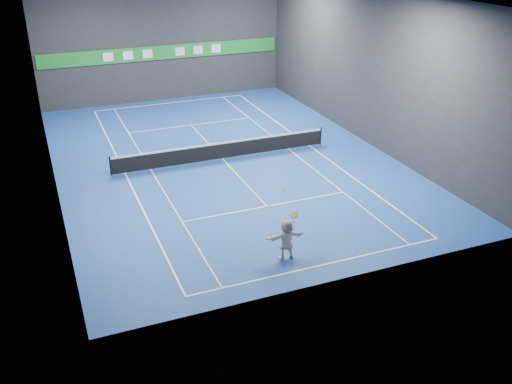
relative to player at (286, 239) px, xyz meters
name	(u,v)px	position (x,y,z in m)	size (l,w,h in m)	color
ground	(223,159)	(1.08, 10.87, -0.86)	(26.00, 26.00, 0.00)	navy
wall_back	(162,38)	(1.08, 23.87, 3.64)	(18.00, 0.10, 9.00)	#262629
wall_front	(344,169)	(1.08, -2.13, 3.64)	(18.00, 0.10, 9.00)	#262629
wall_left	(42,98)	(-7.92, 10.87, 3.64)	(0.10, 26.00, 9.00)	#262629
wall_right	(366,66)	(10.08, 10.87, 3.64)	(0.10, 26.00, 9.00)	#262629
baseline_near	(322,265)	(1.08, -1.02, -0.85)	(10.98, 0.08, 0.01)	white
baseline_far	(170,103)	(1.08, 22.76, -0.85)	(10.98, 0.08, 0.01)	white
sideline_doubles_left	(125,173)	(-4.41, 10.87, -0.85)	(0.08, 23.78, 0.01)	white
sideline_doubles_right	(310,146)	(6.57, 10.87, -0.85)	(0.08, 23.78, 0.01)	white
sideline_singles_left	(151,170)	(-3.03, 10.87, -0.85)	(0.06, 23.78, 0.01)	white
sideline_singles_right	(289,149)	(5.19, 10.87, -0.85)	(0.06, 23.78, 0.01)	white
service_line_near	(267,206)	(1.08, 4.47, -0.85)	(8.23, 0.06, 0.01)	white
service_line_far	(191,125)	(1.08, 17.27, -0.85)	(8.23, 0.06, 0.01)	white
center_service_line	(223,159)	(1.08, 10.87, -0.85)	(0.06, 12.80, 0.01)	white
player	(286,239)	(0.00, 0.00, 0.00)	(1.59, 0.51, 1.71)	silver
tennis_ball	(284,190)	(-0.16, -0.05, 2.18)	(0.06, 0.06, 0.06)	#ADD623
tennis_net	(222,150)	(1.08, 10.87, -0.32)	(12.50, 0.10, 1.07)	black
sponsor_banner	(164,52)	(1.08, 23.80, 2.64)	(17.64, 0.11, 1.00)	#1D862B
tennis_racket	(294,217)	(0.34, 0.05, 0.89)	(0.40, 0.37, 0.74)	red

